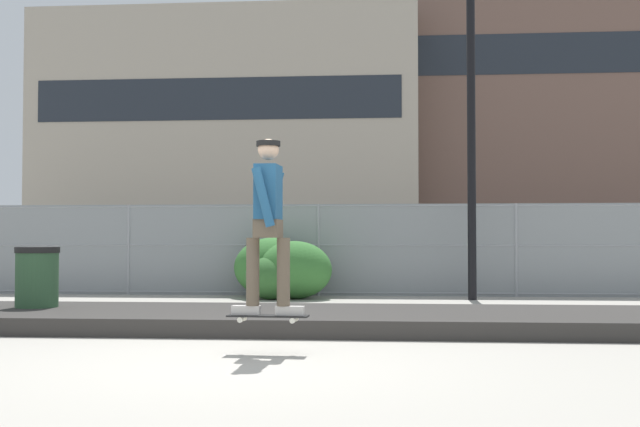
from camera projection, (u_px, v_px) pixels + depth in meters
The scene contains 13 objects.
ground_plane at pixel (241, 362), 7.20m from camera, with size 120.00×120.00×0.00m, color #9E998E.
gravel_berm at pixel (281, 319), 10.01m from camera, with size 17.61×2.43×0.22m, color #33302D.
skateboard at pixel (268, 316), 7.68m from camera, with size 0.81×0.24×0.07m.
skater at pixel (268, 215), 7.71m from camera, with size 0.72×0.59×1.74m.
chain_fence at pixel (318, 249), 15.76m from camera, with size 23.65×0.06×1.85m.
street_lamp at pixel (471, 61), 14.76m from camera, with size 0.44×0.44×7.33m.
parked_car_near at pixel (86, 251), 19.28m from camera, with size 4.48×2.10×1.66m.
library_building at pixel (241, 146), 53.63m from camera, with size 23.59×15.73×15.18m.
office_block at pixel (547, 112), 54.41m from camera, with size 23.12×14.38×20.12m.
shrub_left at pixel (273, 267), 15.26m from camera, with size 1.51×1.24×1.17m.
shrub_center at pixel (272, 278), 14.70m from camera, with size 1.05×0.86×0.81m.
shrub_right at pixel (295, 270), 14.87m from camera, with size 1.43×1.17×1.10m.
trash_bin at pixel (37, 285), 10.53m from camera, with size 0.59×0.59×1.03m.
Camera 1 is at (1.32, -7.16, 1.13)m, focal length 43.81 mm.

